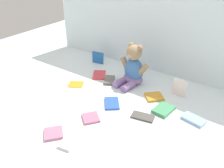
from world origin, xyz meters
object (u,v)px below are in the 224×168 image
Objects in this scene: book_case_0 at (91,118)px; book_case_11 at (143,117)px; book_case_1 at (180,87)px; book_case_6 at (99,75)px; book_case_9 at (70,141)px; book_case_10 at (54,133)px; book_case_12 at (109,80)px; book_case_7 at (194,119)px; book_case_3 at (112,103)px; book_case_5 at (154,97)px; book_case_8 at (76,84)px; book_case_4 at (98,58)px; book_case_2 at (163,110)px; teddy_bear at (133,69)px.

book_case_11 is at bearing 75.74° from book_case_0.
book_case_6 is (-0.60, -0.08, -0.05)m from book_case_1.
book_case_9 and book_case_10 have the same top height.
book_case_0 is 0.45m from book_case_12.
book_case_3 is at bearing 116.00° from book_case_7.
book_case_5 is at bearing -169.08° from book_case_3.
book_case_8 is at bearing -177.46° from book_case_0.
book_case_8 is at bearing 160.69° from book_case_10.
book_case_0 is 0.96× the size of book_case_4.
book_case_0 is at bearing -119.31° from book_case_1.
book_case_1 is 0.60m from book_case_6.
book_case_9 is at bearing -111.94° from book_case_2.
teddy_bear is 2.23× the size of book_case_3.
book_case_2 is 1.00× the size of book_case_7.
book_case_2 is 1.04× the size of book_case_12.
book_case_7 is at bearing -140.51° from book_case_9.
book_case_2 is at bearing -32.35° from book_case_4.
book_case_6 is at bearing -59.16° from book_case_4.
book_case_6 is 1.07× the size of book_case_11.
book_case_2 is 0.14m from book_case_11.
teddy_bear reaches higher than book_case_5.
book_case_5 is at bearing 83.84° from book_case_7.
book_case_6 and book_case_11 have the same top height.
book_case_7 is at bearing -111.86° from book_case_8.
teddy_bear is at bearing -78.14° from book_case_8.
book_case_3 is 0.29m from book_case_12.
book_case_1 is at bearing 103.36° from book_case_10.
book_case_5 reaches higher than book_case_8.
book_case_4 is 0.39m from book_case_8.
book_case_4 is at bearing 174.32° from book_case_1.
book_case_3 is 1.32× the size of book_case_4.
book_case_6 is (-0.30, 0.26, -0.00)m from book_case_3.
teddy_bear is 0.42m from book_case_11.
book_case_9 is at bearing 120.33° from book_case_5.
book_case_7 reaches higher than book_case_8.
book_case_4 is 0.84× the size of book_case_9.
teddy_bear is at bearing -172.84° from book_case_1.
book_case_9 is (0.03, -0.21, 0.00)m from book_case_0.
book_case_3 is at bearing -152.23° from book_case_2.
book_case_11 is at bearing -41.79° from teddy_bear.
book_case_11 is at bearing -42.65° from book_case_4.
book_case_4 is 0.23m from book_case_6.
book_case_9 is at bearing -101.45° from book_case_12.
book_case_2 reaches higher than book_case_7.
book_case_12 is (-0.18, 0.23, 0.00)m from book_case_3.
book_case_1 reaches higher than book_case_6.
book_case_12 is (-0.36, 0.01, 0.00)m from book_case_5.
book_case_0 is 0.73× the size of book_case_3.
book_case_12 reaches higher than book_case_11.
book_case_9 is at bearing 82.91° from book_case_6.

